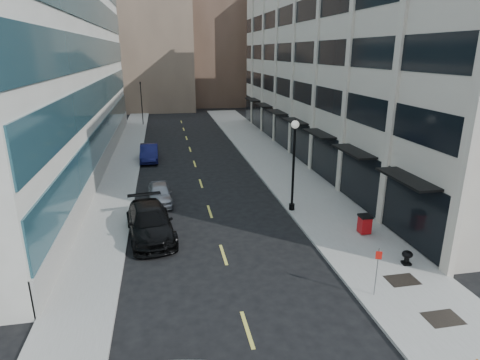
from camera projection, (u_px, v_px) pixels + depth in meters
name	position (u px, v px, depth m)	size (l,w,h in m)	color
sidewalk_right	(291.00, 177.00, 33.39)	(5.00, 80.00, 0.15)	gray
sidewalk_left	(117.00, 188.00, 30.86)	(3.00, 80.00, 0.15)	gray
building_right	(365.00, 63.00, 38.90)	(15.30, 46.50, 18.25)	beige
skyline_tan_near	(150.00, 29.00, 71.93)	(14.00, 18.00, 28.00)	#816954
skyline_brown	(213.00, 14.00, 76.92)	(12.00, 16.00, 34.00)	brown
skyline_tan_far	(101.00, 47.00, 80.39)	(12.00, 14.00, 22.00)	#816954
skyline_stone	(271.00, 52.00, 75.25)	(10.00, 14.00, 20.00)	beige
grate_mid	(443.00, 318.00, 15.62)	(1.40, 1.00, 0.01)	black
grate_far	(402.00, 280.00, 18.24)	(1.40, 1.00, 0.01)	black
road_centerline	(205.00, 196.00, 29.25)	(0.15, 68.20, 0.01)	#D8CC4C
traffic_signal	(140.00, 84.00, 55.50)	(0.66, 0.66, 6.98)	black
car_black_pickup	(150.00, 222.00, 22.65)	(2.41, 5.92, 1.72)	black
car_silver_sedan	(160.00, 193.00, 27.79)	(1.63, 4.05, 1.38)	gray
car_blue_sedan	(149.00, 153.00, 38.55)	(1.66, 4.75, 1.57)	#111341
trash_bin	(365.00, 224.00, 22.78)	(0.68, 0.77, 1.11)	#A80B0E
lamppost	(294.00, 158.00, 25.30)	(0.50, 0.50, 6.03)	black
sign_post	(378.00, 265.00, 16.71)	(0.25, 0.11, 2.21)	slate
urn_planter	(407.00, 256.00, 19.48)	(0.52, 0.52, 0.72)	black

